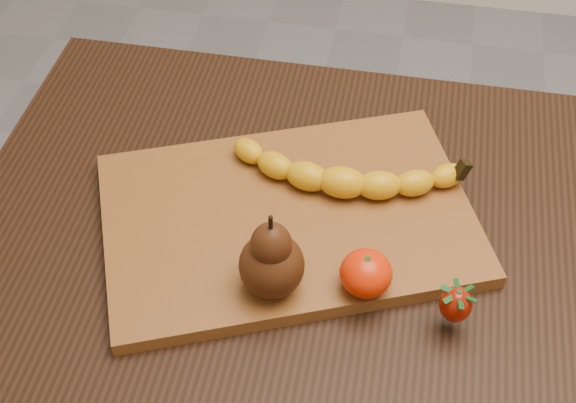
% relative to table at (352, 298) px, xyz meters
% --- Properties ---
extents(table, '(1.00, 0.70, 0.76)m').
position_rel_table_xyz_m(table, '(0.00, 0.00, 0.00)').
color(table, black).
rests_on(table, ground).
extents(cutting_board, '(0.53, 0.45, 0.02)m').
position_rel_table_xyz_m(cutting_board, '(-0.09, 0.03, 0.11)').
color(cutting_board, brown).
rests_on(cutting_board, table).
extents(banana, '(0.26, 0.07, 0.04)m').
position_rel_table_xyz_m(banana, '(-0.03, 0.07, 0.14)').
color(banana, '#ECAC0B').
rests_on(banana, cutting_board).
extents(pear, '(0.09, 0.09, 0.11)m').
position_rel_table_xyz_m(pear, '(-0.09, -0.09, 0.18)').
color(pear, '#421D0A').
rests_on(pear, cutting_board).
extents(mandarin, '(0.08, 0.08, 0.05)m').
position_rel_table_xyz_m(mandarin, '(0.02, -0.07, 0.14)').
color(mandarin, red).
rests_on(mandarin, cutting_board).
extents(strawberry, '(0.05, 0.05, 0.05)m').
position_rel_table_xyz_m(strawberry, '(0.12, -0.09, 0.14)').
color(strawberry, '#931304').
rests_on(strawberry, cutting_board).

